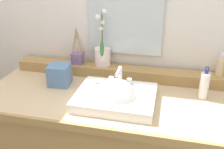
# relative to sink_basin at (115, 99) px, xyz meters

# --- Properties ---
(wall_back) EXTENTS (3.31, 0.20, 2.64)m
(wall_back) POSITION_rel_sink_basin_xyz_m (-0.06, 0.52, 0.43)
(wall_back) COLOR silver
(wall_back) RESTS_ON ground
(back_ledge) EXTENTS (1.43, 0.12, 0.07)m
(back_ledge) POSITION_rel_sink_basin_xyz_m (-0.06, 0.34, 0.01)
(back_ledge) COLOR #A07B45
(back_ledge) RESTS_ON vanity_cabinet
(sink_basin) EXTENTS (0.44, 0.36, 0.28)m
(sink_basin) POSITION_rel_sink_basin_xyz_m (0.00, 0.00, 0.00)
(sink_basin) COLOR white
(sink_basin) RESTS_ON vanity_cabinet
(soap_bar) EXTENTS (0.07, 0.04, 0.02)m
(soap_bar) POSITION_rel_sink_basin_xyz_m (-0.12, 0.11, 0.05)
(soap_bar) COLOR silver
(soap_bar) RESTS_ON sink_basin
(potted_plant) EXTENTS (0.11, 0.14, 0.38)m
(potted_plant) POSITION_rel_sink_basin_xyz_m (-0.17, 0.36, 0.13)
(potted_plant) COLOR silver
(potted_plant) RESTS_ON back_ledge
(soap_dispenser) EXTENTS (0.05, 0.05, 0.14)m
(soap_dispenser) POSITION_rel_sink_basin_xyz_m (0.59, 0.37, 0.10)
(soap_dispenser) COLOR #D1B486
(soap_dispenser) RESTS_ON back_ledge
(reed_diffuser) EXTENTS (0.08, 0.12, 0.25)m
(reed_diffuser) POSITION_rel_sink_basin_xyz_m (-0.34, 0.34, 0.09)
(reed_diffuser) COLOR slate
(reed_diffuser) RESTS_ON back_ledge
(lotion_bottle) EXTENTS (0.05, 0.06, 0.19)m
(lotion_bottle) POSITION_rel_sink_basin_xyz_m (0.48, 0.17, 0.06)
(lotion_bottle) COLOR white
(lotion_bottle) RESTS_ON vanity_cabinet
(tissue_box) EXTENTS (0.14, 0.14, 0.13)m
(tissue_box) POSITION_rel_sink_basin_xyz_m (-0.40, 0.15, 0.04)
(tissue_box) COLOR #5176A0
(tissue_box) RESTS_ON vanity_cabinet
(mirror) EXTENTS (0.49, 0.02, 0.57)m
(mirror) POSITION_rel_sink_basin_xyz_m (-0.03, 0.41, 0.41)
(mirror) COLOR silver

